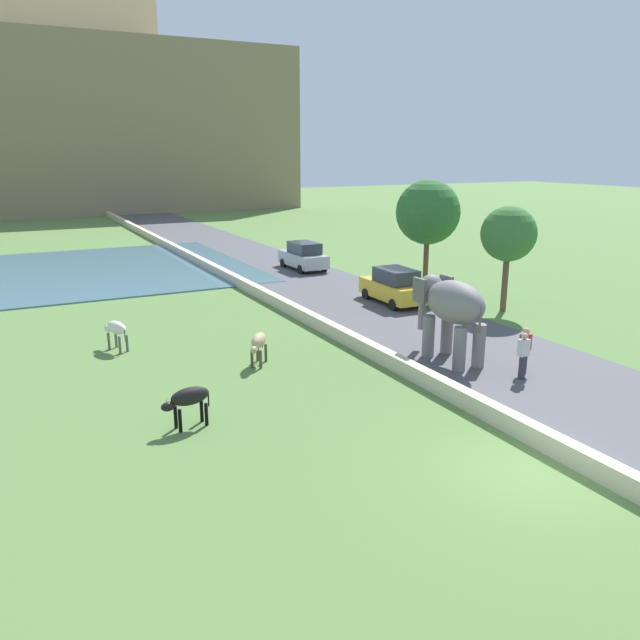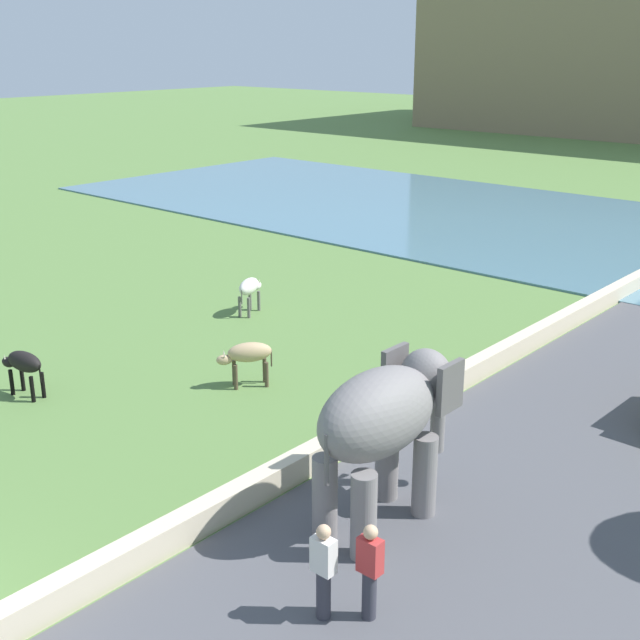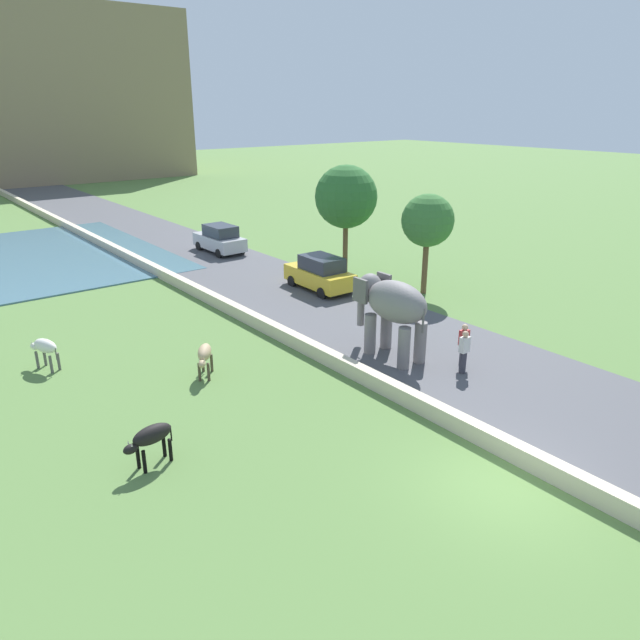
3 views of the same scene
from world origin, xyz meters
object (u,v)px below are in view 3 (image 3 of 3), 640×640
(elephant, at_px, (392,305))
(car_yellow, at_px, (320,273))
(person_beside_elephant, at_px, (464,351))
(person_trailing, at_px, (464,344))
(cow_tan, at_px, (204,355))
(cow_white, at_px, (45,347))
(car_silver, at_px, (220,239))
(cow_black, at_px, (151,437))

(elephant, height_order, car_yellow, elephant)
(person_beside_elephant, bearing_deg, person_trailing, 40.51)
(elephant, height_order, person_trailing, elephant)
(cow_tan, bearing_deg, cow_white, 135.40)
(car_silver, height_order, car_yellow, same)
(person_trailing, height_order, car_yellow, car_yellow)
(car_yellow, bearing_deg, elephant, -110.89)
(person_beside_elephant, xyz_separation_m, cow_white, (-11.32, 9.48, -0.04))
(person_trailing, relative_size, cow_tan, 1.24)
(person_trailing, relative_size, cow_black, 1.15)
(cow_black, bearing_deg, cow_tan, 47.59)
(cow_white, relative_size, cow_tan, 1.07)
(car_silver, relative_size, cow_tan, 3.05)
(elephant, relative_size, person_beside_elephant, 2.13)
(person_beside_elephant, bearing_deg, car_silver, 84.01)
(cow_tan, bearing_deg, person_trailing, -32.80)
(cow_black, distance_m, cow_white, 8.08)
(car_silver, xyz_separation_m, cow_tan, (-9.40, -15.85, -0.06))
(person_trailing, bearing_deg, cow_white, 142.62)
(cow_white, bearing_deg, person_beside_elephant, -39.94)
(elephant, relative_size, cow_white, 2.46)
(person_beside_elephant, bearing_deg, cow_white, 140.06)
(cow_white, xyz_separation_m, cow_tan, (4.15, -4.09, 0.00))
(cow_white, bearing_deg, elephant, -33.18)
(car_yellow, distance_m, cow_tan, 10.91)
(cow_black, bearing_deg, car_silver, 56.68)
(person_trailing, xyz_separation_m, cow_tan, (-7.69, 4.95, -0.04))
(elephant, relative_size, car_yellow, 0.86)
(person_trailing, relative_size, car_silver, 0.41)
(car_silver, xyz_separation_m, cow_white, (-13.55, -11.76, -0.06))
(car_yellow, distance_m, cow_white, 13.63)
(car_silver, xyz_separation_m, car_yellow, (-0.00, -10.32, 0.00))
(person_beside_elephant, bearing_deg, elephant, 109.00)
(person_beside_elephant, relative_size, cow_black, 1.15)
(car_silver, distance_m, cow_tan, 18.43)
(car_yellow, xyz_separation_m, cow_tan, (-9.40, -5.54, -0.06))
(car_silver, relative_size, cow_black, 2.84)
(person_beside_elephant, relative_size, person_trailing, 1.00)
(person_beside_elephant, height_order, person_trailing, same)
(elephant, bearing_deg, person_beside_elephant, -71.00)
(cow_black, bearing_deg, person_beside_elephant, -7.49)
(cow_white, height_order, cow_tan, same)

